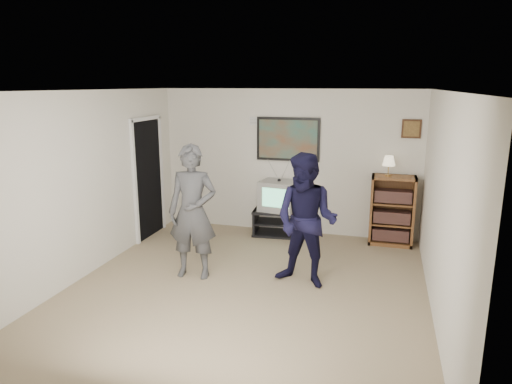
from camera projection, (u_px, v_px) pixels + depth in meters
The scene contains 13 objects.
room_shell at pixel (254, 189), 5.93m from camera, with size 4.51×5.00×2.51m.
media_stand at pixel (279, 222), 7.95m from camera, with size 0.93×0.57×0.45m.
crt_television at pixel (279, 196), 7.84m from camera, with size 0.61×0.52×0.52m, color gray, non-canonical shape.
bookshelf at pixel (392, 210), 7.42m from camera, with size 0.69×0.40×1.14m, color brown, non-canonical shape.
table_lamp at pixel (389, 166), 7.27m from camera, with size 0.20×0.20×0.32m, color #FBEABE, non-canonical shape.
person_tall at pixel (193, 212), 6.09m from camera, with size 0.66×0.44×1.81m, color #3B3B3E.
person_short at pixel (306, 221), 5.82m from camera, with size 0.85×0.66×1.74m, color black.
controller_left at pixel (197, 185), 6.26m from camera, with size 0.04×0.13×0.04m, color white.
controller_right at pixel (312, 205), 6.01m from camera, with size 0.04×0.13×0.04m, color white.
poster at pixel (288, 139), 7.83m from camera, with size 1.10×0.03×0.75m, color black.
air_vent at pixel (257, 121), 7.91m from camera, with size 0.28×0.02×0.14m, color white.
small_picture at pixel (411, 129), 7.25m from camera, with size 0.30×0.03×0.30m, color black.
doorway at pixel (148, 179), 7.75m from camera, with size 0.03×0.85×2.00m, color black.
Camera 1 is at (1.61, -5.20, 2.57)m, focal length 32.00 mm.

